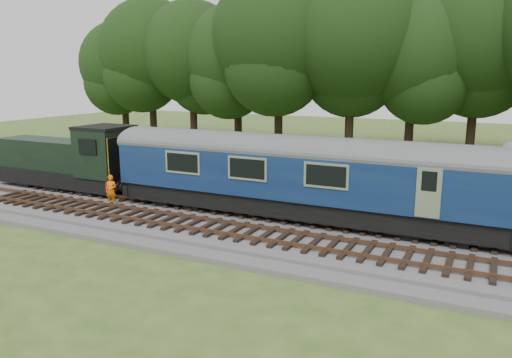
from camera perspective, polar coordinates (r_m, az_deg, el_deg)
The scene contains 9 objects.
ground at distance 21.34m, azimuth 6.29°, elevation -6.76°, with size 120.00×120.00×0.00m, color #3C5720.
ballast at distance 21.29m, azimuth 6.30°, elevation -6.31°, with size 70.00×7.00×0.35m, color #4C4C4F.
track_north at distance 22.48m, azimuth 7.54°, elevation -4.72°, with size 67.20×2.40×0.21m.
track_south at distance 19.79m, azimuth 4.71°, elevation -6.96°, with size 67.20×2.40×0.21m.
fence at distance 25.44m, azimuth 9.78°, elevation -3.80°, with size 64.00×0.12×1.00m, color #6B6054, non-canonical shape.
tree_line at distance 42.17m, azimuth 16.63°, elevation 2.07°, with size 70.00×8.00×18.00m, color black, non-canonical shape.
dmu_railcar at distance 22.36m, azimuth 4.78°, elevation 1.04°, with size 18.05×2.86×3.88m.
shunter_loco at distance 30.38m, azimuth -20.48°, elevation 1.98°, with size 8.91×2.60×3.38m.
worker at distance 25.90m, azimuth -16.23°, elevation -1.26°, with size 0.57×0.37×1.55m, color orange.
Camera 1 is at (6.82, -19.06, 6.77)m, focal length 35.00 mm.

